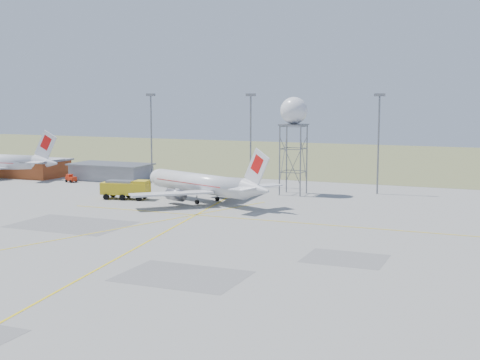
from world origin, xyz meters
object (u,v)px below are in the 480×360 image
at_px(fire_truck, 127,190).
at_px(baggage_tug, 71,179).
at_px(radar_tower, 294,140).
at_px(airliner_main, 203,184).

xyz_separation_m(fire_truck, baggage_tug, (-25.68, 16.73, -1.12)).
bearing_deg(radar_tower, fire_truck, -146.36).
relative_size(airliner_main, radar_tower, 1.58).
bearing_deg(airliner_main, radar_tower, -106.48).
bearing_deg(fire_truck, radar_tower, 24.12).
distance_m(radar_tower, baggage_tug, 54.63).
distance_m(radar_tower, fire_truck, 34.80).
distance_m(fire_truck, baggage_tug, 30.67).
relative_size(airliner_main, fire_truck, 3.20).
height_order(radar_tower, baggage_tug, radar_tower).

